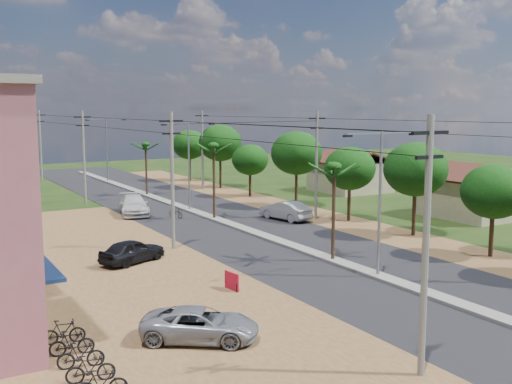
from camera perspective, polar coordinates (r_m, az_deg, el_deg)
ground at (r=33.79m, az=11.50°, el=-7.99°), size 160.00×160.00×0.00m
road at (r=45.69m, az=-1.18°, el=-3.63°), size 12.00×110.00×0.04m
median at (r=48.26m, az=-2.93°, el=-2.93°), size 1.00×90.00×0.18m
dirt_lot_west at (r=34.03m, az=-17.83°, el=-8.07°), size 18.00×46.00×0.04m
dirt_shoulder_east at (r=50.32m, az=7.30°, el=-2.63°), size 5.00×90.00×0.03m
house_east_near at (r=54.40m, az=20.25°, el=0.27°), size 7.60×7.50×4.60m
house_east_far at (r=67.78m, az=8.97°, el=2.09°), size 7.60×7.50×4.60m
tree_east_b at (r=39.71m, az=21.70°, el=0.04°), size 4.00×4.00×5.83m
tree_east_c at (r=44.50m, az=14.96°, el=2.10°), size 4.60×4.60×6.83m
tree_east_d at (r=49.50m, az=8.92°, el=2.22°), size 4.20×4.20×6.13m
tree_east_e at (r=55.93m, az=3.88°, el=3.72°), size 4.80×4.80×7.14m
tree_east_f at (r=62.57m, az=-0.57°, el=3.08°), size 3.80×3.80×5.52m
tree_east_g at (r=69.78m, az=-3.43°, el=4.68°), size 5.00×5.00×7.38m
tree_east_h at (r=76.89m, az=-6.35°, el=4.50°), size 4.40×4.40×6.52m
palm_median_near at (r=35.76m, az=7.46°, el=2.02°), size 2.00×2.00×6.15m
palm_median_mid at (r=49.29m, az=-4.05°, el=4.10°), size 2.00×2.00×6.55m
palm_median_far at (r=64.03m, az=-10.46°, el=4.29°), size 2.00×2.00×5.85m
streetlight_near at (r=32.81m, az=11.73°, el=0.07°), size 5.10×0.18×8.00m
streetlight_mid at (r=53.89m, az=-6.42°, el=3.21°), size 5.10×0.18×8.00m
streetlight_far at (r=77.33m, az=-14.03°, el=4.44°), size 5.10×0.18×8.00m
utility_pole_w_a at (r=20.94m, az=15.88°, el=-4.56°), size 1.60×0.24×9.00m
utility_pole_w_b at (r=39.25m, az=-7.98°, el=1.39°), size 1.60×0.24×9.00m
utility_pole_w_c at (r=60.08m, az=-16.08°, el=3.40°), size 1.60×0.24×9.00m
utility_pole_w_d at (r=80.55m, az=-19.84°, el=4.32°), size 1.60×0.24×9.00m
utility_pole_e_b at (r=49.87m, az=5.78°, el=2.80°), size 1.60×0.24×9.00m
utility_pole_e_c at (r=68.79m, az=-5.14°, el=4.21°), size 1.60×0.24×9.00m
car_silver_mid at (r=49.65m, az=2.81°, el=-1.81°), size 2.59×5.00×1.57m
car_white_far at (r=53.22m, az=-11.59°, el=-1.27°), size 3.56×6.04×1.64m
car_parked_silver at (r=24.44m, az=-5.34°, el=-12.53°), size 5.06×4.44×1.30m
car_parked_dark at (r=36.71m, az=-11.70°, el=-5.56°), size 4.53×3.17×1.43m
moto_rider_west_a at (r=51.12m, az=-7.64°, el=-2.02°), size 1.06×1.65×0.82m
moto_rider_west_b at (r=60.14m, az=-11.38°, el=-0.46°), size 1.20×1.93×1.12m
roadside_sign at (r=30.77m, az=-2.33°, el=-8.51°), size 0.22×1.14×0.95m
parked_scooter_row at (r=22.30m, az=-15.93°, el=-15.29°), size 1.73×7.30×1.00m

